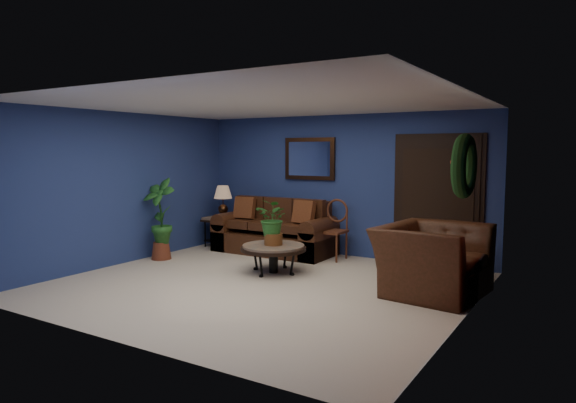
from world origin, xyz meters
The scene contains 18 objects.
floor centered at (0.00, 0.00, 0.00)m, with size 5.50×5.50×0.00m, color beige.
wall_back centered at (0.00, 2.50, 1.25)m, with size 5.50×0.04×2.50m, color navy.
wall_left centered at (-2.75, 0.00, 1.25)m, with size 0.04×5.00×2.50m, color navy.
wall_right_brick centered at (2.75, 0.00, 1.25)m, with size 0.04×5.00×2.50m, color maroon.
ceiling centered at (0.00, 0.00, 2.50)m, with size 5.50×5.00×0.02m, color white.
crown_molding centered at (2.72, 0.00, 2.43)m, with size 0.03×5.00×0.14m, color white.
wall_mirror centered at (-0.60, 2.46, 1.72)m, with size 1.02×0.06×0.77m, color #422413.
closet_door centered at (1.75, 2.47, 1.05)m, with size 1.44×0.06×2.18m, color black.
wreath centered at (2.69, 0.05, 1.70)m, with size 0.72×0.72×0.16m, color black.
sofa centered at (-1.09, 2.08, 0.33)m, with size 2.21×0.95×0.99m.
coffee_table centered at (-0.25, 0.71, 0.37)m, with size 1.01×1.01×0.43m.
end_table centered at (-2.30, 2.05, 0.44)m, with size 0.63×0.63×0.58m.
table_lamp centered at (-2.30, 2.05, 0.96)m, with size 0.35×0.35×0.59m.
side_chair centered at (0.07, 2.13, 0.58)m, with size 0.45×0.45×1.03m.
armchair centered at (2.15, 0.83, 0.45)m, with size 1.39×1.21×0.90m, color #462014.
coffee_plant centered at (-0.25, 0.71, 0.81)m, with size 0.55×0.49×0.70m.
floor_plant centered at (2.35, 0.29, 0.41)m, with size 0.40×0.35×0.80m.
tall_plant centered at (-2.45, 0.53, 0.76)m, with size 0.63×0.44×1.41m.
Camera 1 is at (3.99, -5.77, 1.87)m, focal length 32.00 mm.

